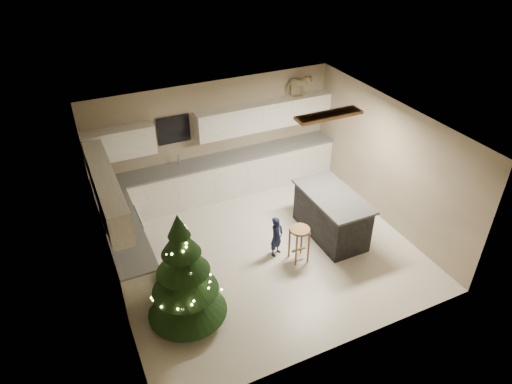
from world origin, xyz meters
The scene contains 8 objects.
ground_plane centered at (0.00, 0.00, 0.00)m, with size 5.50×5.50×0.00m, color beige.
room_shell centered at (0.02, 0.00, 1.75)m, with size 5.52×5.02×2.61m.
cabinetry centered at (-0.91, 1.65, 0.76)m, with size 5.50×3.20×2.00m.
island centered at (1.44, -0.10, 0.48)m, with size 0.90×1.70×0.95m.
bar_stool centered at (0.49, -0.49, 0.54)m, with size 0.37×0.37×0.71m.
christmas_tree centered at (-1.85, -1.01, 0.86)m, with size 1.31×1.27×2.10m.
toddler centered at (0.18, -0.19, 0.42)m, with size 0.31×0.20×0.84m, color #14153D.
rocking_horse centered at (1.98, 2.33, 2.26)m, with size 0.62×0.41×0.50m.
Camera 1 is at (-3.03, -6.09, 5.79)m, focal length 32.00 mm.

